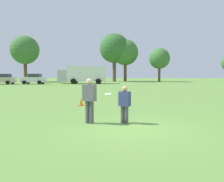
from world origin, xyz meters
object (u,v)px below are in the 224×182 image
at_px(traffic_cone, 81,102).
at_px(parked_car_mid_left, 3,79).
at_px(frisbee, 108,94).
at_px(player_thrower, 89,98).
at_px(player_defender, 125,103).
at_px(parked_car_center, 34,79).
at_px(box_truck, 83,74).

relative_size(traffic_cone, parked_car_mid_left, 0.11).
xyz_separation_m(frisbee, parked_car_mid_left, (-20.30, 30.44, -0.21)).
xyz_separation_m(player_thrower, traffic_cone, (-1.27, 4.99, -0.76)).
height_order(player_defender, traffic_cone, player_defender).
height_order(frisbee, traffic_cone, frisbee).
height_order(player_defender, parked_car_center, parked_car_center).
distance_m(player_defender, box_truck, 34.52).
bearing_deg(parked_car_center, player_defender, -63.27).
distance_m(player_defender, parked_car_mid_left, 37.07).
bearing_deg(traffic_cone, parked_car_center, 116.46).
height_order(player_defender, box_truck, box_truck).
bearing_deg(box_truck, traffic_cone, -80.30).
bearing_deg(traffic_cone, parked_car_mid_left, 125.53).
bearing_deg(player_thrower, player_defender, 2.88).
bearing_deg(frisbee, parked_car_mid_left, 123.70).
bearing_deg(frisbee, player_thrower, -163.17).
xyz_separation_m(player_thrower, parked_car_center, (-14.53, 31.64, -0.07)).
relative_size(player_defender, parked_car_center, 0.34).
bearing_deg(traffic_cone, frisbee, -67.53).
bearing_deg(frisbee, traffic_cone, 112.47).
distance_m(player_defender, traffic_cone, 5.61).
relative_size(player_thrower, traffic_cone, 3.66).
bearing_deg(player_defender, parked_car_mid_left, 124.42).
bearing_deg(player_thrower, traffic_cone, 104.26).
distance_m(frisbee, box_truck, 34.23).
bearing_deg(parked_car_mid_left, frisbee, -56.30).
relative_size(frisbee, box_truck, 0.03).
height_order(player_thrower, parked_car_center, parked_car_center).
distance_m(player_defender, frisbee, 0.75).
relative_size(frisbee, parked_car_mid_left, 0.06).
bearing_deg(frisbee, player_defender, -12.40).
height_order(parked_car_mid_left, box_truck, box_truck).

